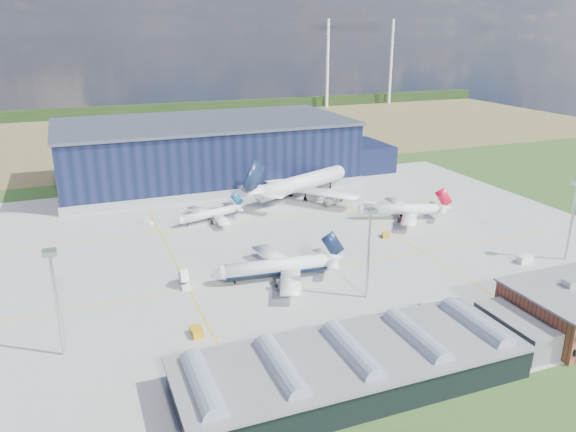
# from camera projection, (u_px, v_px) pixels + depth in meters

# --- Properties ---
(ground) EXTENTS (600.00, 600.00, 0.00)m
(ground) POSITION_uv_depth(u_px,v_px,m) (285.00, 259.00, 161.79)
(ground) COLOR #27501E
(ground) RESTS_ON ground
(apron) EXTENTS (220.00, 160.00, 0.08)m
(apron) POSITION_uv_depth(u_px,v_px,m) (273.00, 247.00, 170.60)
(apron) COLOR #989994
(apron) RESTS_ON ground
(farmland) EXTENTS (600.00, 220.00, 0.01)m
(farmland) POSITION_uv_depth(u_px,v_px,m) (160.00, 133.00, 355.76)
(farmland) COLOR olive
(farmland) RESTS_ON ground
(treeline) EXTENTS (600.00, 8.00, 8.00)m
(treeline) POSITION_uv_depth(u_px,v_px,m) (142.00, 110.00, 425.02)
(treeline) COLOR black
(treeline) RESTS_ON ground
(hangar) EXTENTS (145.00, 62.00, 26.10)m
(hangar) POSITION_uv_depth(u_px,v_px,m) (212.00, 153.00, 242.65)
(hangar) COLOR black
(hangar) RESTS_ON ground
(glass_concourse) EXTENTS (78.00, 23.00, 8.60)m
(glass_concourse) POSITION_uv_depth(u_px,v_px,m) (368.00, 362.00, 105.47)
(glass_concourse) COLOR black
(glass_concourse) RESTS_ON ground
(light_mast_west) EXTENTS (2.60, 2.60, 23.00)m
(light_mast_west) POSITION_uv_depth(u_px,v_px,m) (54.00, 286.00, 109.56)
(light_mast_west) COLOR silver
(light_mast_west) RESTS_ON ground
(light_mast_center) EXTENTS (2.60, 2.60, 23.00)m
(light_mast_center) POSITION_uv_depth(u_px,v_px,m) (369.00, 239.00, 133.89)
(light_mast_center) COLOR silver
(light_mast_center) RESTS_ON ground
(light_mast_east) EXTENTS (2.60, 2.60, 23.00)m
(light_mast_east) POSITION_uv_depth(u_px,v_px,m) (574.00, 208.00, 156.48)
(light_mast_east) COLOR silver
(light_mast_east) RESTS_ON ground
(airliner_navy) EXTENTS (38.91, 38.21, 11.65)m
(airliner_navy) POSITION_uv_depth(u_px,v_px,m) (276.00, 259.00, 146.91)
(airliner_navy) COLOR white
(airliner_navy) RESTS_ON ground
(airliner_red) EXTENTS (42.99, 42.56, 10.97)m
(airliner_red) POSITION_uv_depth(u_px,v_px,m) (401.00, 204.00, 193.74)
(airliner_red) COLOR white
(airliner_red) RESTS_ON ground
(airliner_widebody) EXTENTS (75.03, 74.43, 18.56)m
(airliner_widebody) POSITION_uv_depth(u_px,v_px,m) (301.00, 175.00, 217.03)
(airliner_widebody) COLOR white
(airliner_widebody) RESTS_ON ground
(airliner_regional) EXTENTS (32.08, 31.68, 8.55)m
(airliner_regional) POSITION_uv_depth(u_px,v_px,m) (209.00, 210.00, 191.36)
(airliner_regional) COLOR white
(airliner_regional) RESTS_ON ground
(gse_tug_a) EXTENTS (2.51, 4.01, 1.65)m
(gse_tug_a) POSITION_uv_depth(u_px,v_px,m) (197.00, 332.00, 121.36)
(gse_tug_a) COLOR gold
(gse_tug_a) RESTS_ON ground
(gse_tug_b) EXTENTS (3.07, 3.64, 1.34)m
(gse_tug_b) POSITION_uv_depth(u_px,v_px,m) (386.00, 235.00, 178.24)
(gse_tug_b) COLOR gold
(gse_tug_b) RESTS_ON ground
(gse_van_a) EXTENTS (6.28, 3.24, 2.64)m
(gse_van_a) POSITION_uv_depth(u_px,v_px,m) (433.00, 309.00, 130.38)
(gse_van_a) COLOR white
(gse_van_a) RESTS_ON ground
(gse_cart_a) EXTENTS (2.64, 3.34, 1.27)m
(gse_cart_a) POSITION_uv_depth(u_px,v_px,m) (415.00, 210.00, 203.04)
(gse_cart_a) COLOR white
(gse_cart_a) RESTS_ON ground
(gse_van_b) EXTENTS (4.39, 5.16, 2.17)m
(gse_van_b) POSITION_uv_depth(u_px,v_px,m) (369.00, 205.00, 207.51)
(gse_van_b) COLOR white
(gse_van_b) RESTS_ON ground
(gse_tug_c) EXTENTS (2.67, 3.74, 1.51)m
(gse_tug_c) POSITION_uv_depth(u_px,v_px,m) (327.00, 203.00, 210.80)
(gse_tug_c) COLOR gold
(gse_tug_c) RESTS_ON ground
(gse_cart_b) EXTENTS (3.47, 3.36, 1.26)m
(gse_cart_b) POSITION_uv_depth(u_px,v_px,m) (148.00, 223.00, 189.37)
(gse_cart_b) COLOR white
(gse_cart_b) RESTS_ON ground
(gse_van_c) EXTENTS (4.70, 2.56, 2.18)m
(gse_van_c) POSITION_uv_depth(u_px,v_px,m) (525.00, 259.00, 158.95)
(gse_van_c) COLOR white
(gse_van_c) RESTS_ON ground
(airstair) EXTENTS (2.07, 4.98, 3.16)m
(airstair) POSITION_uv_depth(u_px,v_px,m) (184.00, 280.00, 144.54)
(airstair) COLOR white
(airstair) RESTS_ON ground
(car_b) EXTENTS (3.98, 2.11, 1.25)m
(car_b) POSITION_uv_depth(u_px,v_px,m) (574.00, 293.00, 139.65)
(car_b) COLOR #99999E
(car_b) RESTS_ON ground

